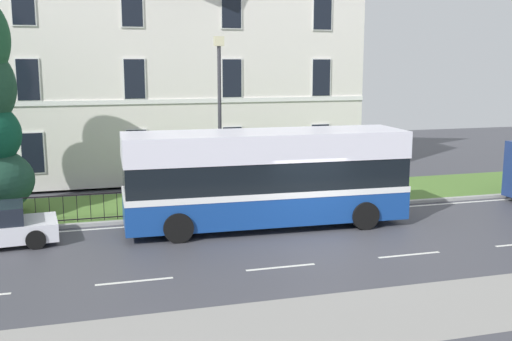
# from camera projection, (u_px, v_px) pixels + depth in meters

# --- Properties ---
(ground_plane) EXTENTS (60.00, 56.00, 0.18)m
(ground_plane) POSITION_uv_depth(u_px,v_px,m) (313.00, 236.00, 19.87)
(ground_plane) COLOR #404047
(georgian_townhouse) EXTENTS (17.81, 8.48, 12.11)m
(georgian_townhouse) POSITION_uv_depth(u_px,v_px,m) (170.00, 50.00, 30.72)
(georgian_townhouse) COLOR silver
(georgian_townhouse) RESTS_ON ground_plane
(iron_verge_railing) EXTENTS (13.21, 0.04, 0.97)m
(iron_verge_railing) POSITION_uv_depth(u_px,v_px,m) (211.00, 199.00, 22.42)
(iron_verge_railing) COLOR black
(iron_verge_railing) RESTS_ON ground_plane
(single_decker_bus) EXTENTS (9.74, 2.93, 3.30)m
(single_decker_bus) POSITION_uv_depth(u_px,v_px,m) (266.00, 177.00, 20.77)
(single_decker_bus) COLOR navy
(single_decker_bus) RESTS_ON ground_plane
(street_lamp_post) EXTENTS (0.36, 0.24, 6.45)m
(street_lamp_post) POSITION_uv_depth(u_px,v_px,m) (220.00, 110.00, 23.09)
(street_lamp_post) COLOR #333338
(street_lamp_post) RESTS_ON ground_plane
(litter_bin) EXTENTS (0.55, 0.55, 1.24)m
(litter_bin) POSITION_uv_depth(u_px,v_px,m) (161.00, 195.00, 22.57)
(litter_bin) COLOR black
(litter_bin) RESTS_ON ground_plane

